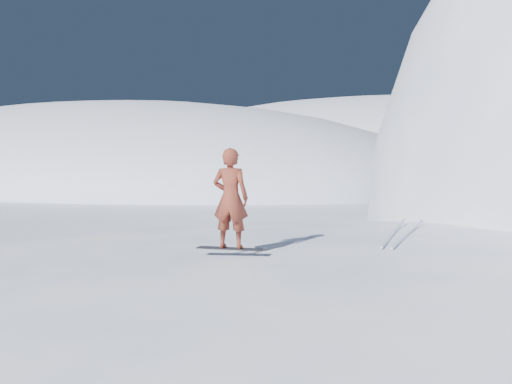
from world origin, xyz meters
TOP-DOWN VIEW (x-y plane):
  - near_ridge at (1.00, 3.00)m, footprint 36.00×28.00m
  - far_ridge_a at (-70.00, 60.00)m, footprint 120.00×70.00m
  - far_ridge_c at (-40.00, 110.00)m, footprint 140.00×90.00m
  - wind_bumps at (-0.56, 2.12)m, footprint 16.00×14.40m
  - snowboard at (-2.86, -0.58)m, footprint 1.41×0.60m
  - snowboarder at (-2.86, -0.58)m, footprint 0.83×0.65m
  - board_tracks at (-0.74, 4.07)m, footprint 1.49×5.94m

SIDE VIEW (x-z plane):
  - near_ridge at x=1.00m, z-range -2.40..2.40m
  - far_ridge_a at x=-70.00m, z-range -14.00..14.00m
  - far_ridge_c at x=-40.00m, z-range -18.00..18.00m
  - wind_bumps at x=-0.56m, z-range -0.50..0.50m
  - snowboard at x=-2.86m, z-range 2.40..2.42m
  - board_tracks at x=-0.74m, z-range 2.40..2.44m
  - snowboarder at x=-2.86m, z-range 2.42..4.42m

